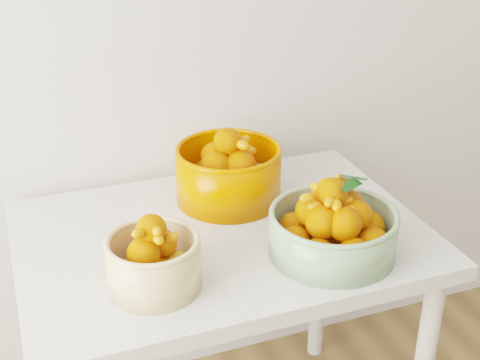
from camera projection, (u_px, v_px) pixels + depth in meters
The scene contains 4 objects.
table at pixel (223, 264), 1.71m from camera, with size 1.00×0.70×0.75m.
bowl_cream at pixel (153, 261), 1.43m from camera, with size 0.21×0.21×0.18m.
bowl_green at pixel (333, 228), 1.55m from camera, with size 0.32×0.32×0.19m.
bowl_orange at pixel (228, 172), 1.78m from camera, with size 0.31×0.31×0.20m.
Camera 1 is at (-0.67, 0.25, 1.61)m, focal length 50.00 mm.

